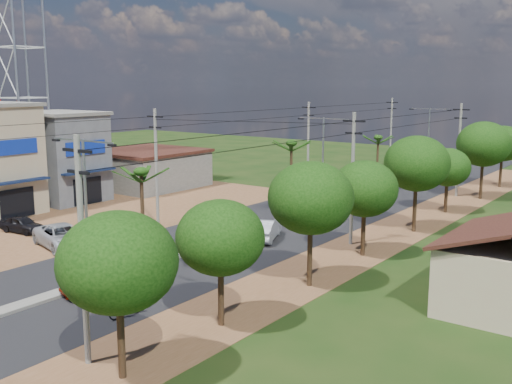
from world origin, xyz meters
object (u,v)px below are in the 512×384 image
car_red_near (101,280)px  moto_rider_east (126,307)px  car_white_far (308,197)px  car_parked_dark (22,225)px  car_silver_mid (265,230)px  car_parked_silver (63,237)px

car_red_near → moto_rider_east: 3.85m
car_white_far → moto_rider_east: bearing=-52.1°
car_red_near → moto_rider_east: (3.57, -1.42, -0.19)m
car_white_far → car_parked_dark: (-11.21, -21.80, -0.04)m
car_red_near → car_white_far: (-3.75, 26.76, -0.04)m
car_silver_mid → moto_rider_east: 15.65m
car_red_near → car_parked_dark: size_ratio=1.13×
car_silver_mid → car_parked_dark: car_silver_mid is taller
car_silver_mid → car_parked_silver: car_parked_silver is taller
car_parked_silver → moto_rider_east: 13.78m
car_red_near → car_parked_silver: bearing=-10.6°
car_silver_mid → moto_rider_east: car_silver_mid is taller
car_red_near → car_silver_mid: size_ratio=0.92×
car_red_near → car_parked_silver: (-9.00, 4.20, 0.07)m
car_silver_mid → car_parked_dark: (-15.57, -8.98, -0.12)m
car_parked_dark → moto_rider_east: (18.54, -6.39, -0.11)m
car_red_near → car_parked_dark: 15.77m
car_white_far → car_parked_dark: bearing=-93.9°
car_white_far → moto_rider_east: size_ratio=2.34×
car_white_far → car_parked_silver: size_ratio=0.82×
car_parked_dark → moto_rider_east: bearing=-116.5°
car_silver_mid → moto_rider_east: bearing=77.6°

